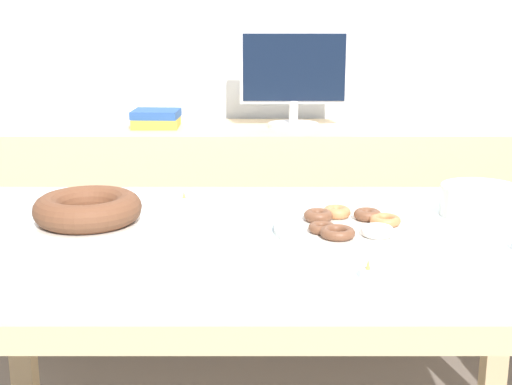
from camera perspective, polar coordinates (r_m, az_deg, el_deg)
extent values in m
cube|color=silver|center=(3.12, 0.45, 14.64)|extent=(8.00, 0.10, 2.60)
cube|color=silver|center=(1.77, 0.55, -3.70)|extent=(1.61, 0.90, 0.04)
cube|color=#D1B284|center=(1.39, 0.63, -11.10)|extent=(1.64, 0.08, 0.06)
cube|color=#D1B284|center=(2.19, 0.49, -1.40)|extent=(1.64, 0.08, 0.06)
cube|color=#D1B284|center=(2.41, -18.15, -9.37)|extent=(0.07, 0.07, 0.70)
cube|color=#D1B284|center=(2.41, 19.06, -9.39)|extent=(0.07, 0.07, 0.70)
cube|color=#D1B284|center=(2.95, 0.43, -2.75)|extent=(2.14, 0.44, 0.83)
cylinder|color=silver|center=(2.86, 3.26, 5.40)|extent=(0.20, 0.20, 0.02)
cylinder|color=silver|center=(2.85, 3.28, 6.46)|extent=(0.04, 0.04, 0.09)
cube|color=silver|center=(2.83, 3.33, 9.96)|extent=(0.42, 0.02, 0.28)
cube|color=black|center=(2.82, 3.34, 9.94)|extent=(0.40, 0.00, 0.26)
cube|color=#B29933|center=(2.88, -7.72, 5.58)|extent=(0.18, 0.17, 0.04)
cube|color=#23478C|center=(2.88, -7.74, 6.26)|extent=(0.19, 0.17, 0.03)
cylinder|color=silver|center=(1.85, -12.99, -2.46)|extent=(0.27, 0.27, 0.01)
torus|color=brown|center=(1.84, -13.06, -1.24)|extent=(0.27, 0.27, 0.07)
cylinder|color=silver|center=(1.77, 7.58, -2.92)|extent=(0.36, 0.36, 0.01)
torus|color=#B27042|center=(1.80, 10.55, -2.21)|extent=(0.08, 0.08, 0.02)
torus|color=brown|center=(1.83, 9.16, -1.76)|extent=(0.07, 0.07, 0.03)
torus|color=#B27042|center=(1.84, 6.73, -1.56)|extent=(0.07, 0.07, 0.03)
torus|color=brown|center=(1.80, 5.24, -1.86)|extent=(0.07, 0.07, 0.03)
torus|color=brown|center=(1.72, 5.57, -2.84)|extent=(0.07, 0.07, 0.02)
torus|color=brown|center=(1.68, 6.79, -3.22)|extent=(0.08, 0.08, 0.02)
torus|color=white|center=(1.70, 9.95, -3.07)|extent=(0.08, 0.08, 0.02)
cylinder|color=silver|center=(1.99, 17.71, -1.65)|extent=(0.21, 0.21, 0.01)
cylinder|color=silver|center=(1.98, 17.73, -1.37)|extent=(0.21, 0.21, 0.01)
cylinder|color=silver|center=(1.98, 17.75, -1.09)|extent=(0.21, 0.21, 0.01)
cylinder|color=silver|center=(1.98, 17.77, -0.81)|extent=(0.21, 0.21, 0.01)
cylinder|color=silver|center=(1.98, 17.79, -0.53)|extent=(0.21, 0.21, 0.01)
cylinder|color=silver|center=(1.97, 17.82, -0.25)|extent=(0.21, 0.21, 0.01)
cylinder|color=silver|center=(1.97, 17.84, 0.03)|extent=(0.21, 0.21, 0.01)
cylinder|color=silver|center=(1.97, 17.86, 0.31)|extent=(0.21, 0.21, 0.01)
cylinder|color=silver|center=(2.02, -5.52, -0.65)|extent=(0.04, 0.04, 0.02)
cylinder|color=white|center=(2.02, -5.52, -0.48)|extent=(0.03, 0.03, 0.00)
cone|color=#F9B74C|center=(2.02, -5.53, -0.13)|extent=(0.01, 0.01, 0.02)
cylinder|color=silver|center=(1.49, 9.18, -6.38)|extent=(0.04, 0.04, 0.02)
cylinder|color=white|center=(1.49, 9.19, -6.16)|extent=(0.03, 0.03, 0.00)
cone|color=#F9B74C|center=(1.48, 9.21, -5.69)|extent=(0.01, 0.01, 0.02)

